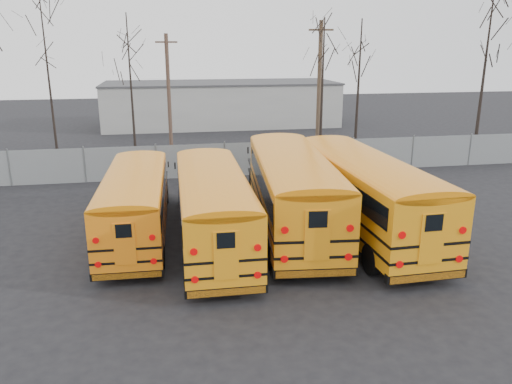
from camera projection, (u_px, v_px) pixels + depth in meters
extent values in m
plane|color=black|center=(263.00, 256.00, 18.59)|extent=(120.00, 120.00, 0.00)
cube|color=gray|center=(225.00, 160.00, 29.63)|extent=(40.00, 0.04, 2.00)
cube|color=#B0AFAB|center=(221.00, 104.00, 48.56)|extent=(22.00, 8.00, 4.00)
cylinder|color=black|center=(100.00, 260.00, 17.15)|extent=(0.28, 0.92, 0.91)
cylinder|color=black|center=(161.00, 256.00, 17.44)|extent=(0.28, 0.92, 0.91)
cylinder|color=black|center=(123.00, 196.00, 24.42)|extent=(0.28, 0.92, 0.91)
cylinder|color=black|center=(166.00, 194.00, 24.72)|extent=(0.28, 0.92, 0.91)
cube|color=orange|center=(135.00, 203.00, 19.80)|extent=(2.51, 8.55, 2.15)
cube|color=orange|center=(144.00, 184.00, 24.74)|extent=(2.10, 1.61, 0.91)
cube|color=black|center=(134.00, 193.00, 19.49)|extent=(2.52, 7.64, 0.64)
cube|color=black|center=(138.00, 213.00, 20.73)|extent=(2.58, 10.12, 0.08)
cube|color=black|center=(137.00, 202.00, 20.60)|extent=(2.58, 10.12, 0.08)
cube|color=black|center=(127.00, 274.00, 16.18)|extent=(2.34, 0.26, 0.26)
cube|color=black|center=(146.00, 190.00, 25.58)|extent=(2.20, 0.24, 0.24)
cube|color=orange|center=(125.00, 244.00, 15.78)|extent=(0.69, 0.05, 1.42)
cylinder|color=#B20505|center=(98.00, 265.00, 15.82)|extent=(0.20, 0.04, 0.20)
cylinder|color=#B20505|center=(154.00, 261.00, 16.07)|extent=(0.20, 0.04, 0.20)
cylinder|color=#B20505|center=(96.00, 241.00, 15.59)|extent=(0.20, 0.04, 0.20)
cylinder|color=#B20505|center=(152.00, 238.00, 15.84)|extent=(0.20, 0.04, 0.20)
cylinder|color=black|center=(188.00, 273.00, 16.08)|extent=(0.29, 0.99, 0.99)
cylinder|color=black|center=(256.00, 268.00, 16.43)|extent=(0.29, 0.99, 0.99)
cylinder|color=black|center=(182.00, 198.00, 23.91)|extent=(0.29, 0.99, 0.99)
cylinder|color=black|center=(228.00, 196.00, 24.27)|extent=(0.29, 0.99, 0.99)
cube|color=orange|center=(213.00, 207.00, 18.96)|extent=(2.57, 9.20, 2.32)
cube|color=orange|center=(204.00, 185.00, 24.28)|extent=(2.24, 1.70, 0.99)
cube|color=black|center=(213.00, 195.00, 18.62)|extent=(2.60, 8.22, 0.69)
cube|color=black|center=(212.00, 217.00, 19.95)|extent=(2.62, 10.90, 0.09)
cube|color=black|center=(211.00, 206.00, 19.81)|extent=(2.62, 10.90, 0.09)
cube|color=black|center=(226.00, 291.00, 15.06)|extent=(2.53, 0.25, 0.28)
cube|color=black|center=(203.00, 192.00, 25.18)|extent=(2.37, 0.22, 0.26)
cube|color=orange|center=(226.00, 256.00, 14.62)|extent=(0.74, 0.05, 1.53)
cylinder|color=#B20505|center=(195.00, 280.00, 14.66)|extent=(0.22, 0.04, 0.22)
cylinder|color=#B20505|center=(258.00, 275.00, 14.95)|extent=(0.22, 0.04, 0.22)
cylinder|color=#B20505|center=(194.00, 252.00, 14.40)|extent=(0.22, 0.04, 0.22)
cylinder|color=#B20505|center=(258.00, 248.00, 14.70)|extent=(0.22, 0.04, 0.22)
cylinder|color=black|center=(272.00, 254.00, 17.42)|extent=(0.41, 1.12, 1.09)
cylinder|color=black|center=(342.00, 252.00, 17.62)|extent=(0.41, 1.12, 1.09)
cylinder|color=black|center=(252.00, 184.00, 26.19)|extent=(0.41, 1.12, 1.09)
cylinder|color=black|center=(299.00, 183.00, 26.38)|extent=(0.41, 1.12, 1.09)
cube|color=orange|center=(293.00, 190.00, 20.55)|extent=(3.68, 10.37, 2.57)
cube|color=orange|center=(275.00, 172.00, 26.50)|extent=(2.62, 2.08, 1.09)
cube|color=black|center=(294.00, 178.00, 20.18)|extent=(3.62, 9.28, 0.76)
cube|color=black|center=(289.00, 201.00, 21.66)|extent=(3.88, 12.24, 0.10)
cube|color=black|center=(289.00, 189.00, 21.50)|extent=(3.88, 12.24, 0.10)
cube|color=black|center=(315.00, 272.00, 16.18)|extent=(2.81, 0.50, 0.31)
cube|color=black|center=(273.00, 178.00, 27.50)|extent=(2.63, 0.46, 0.28)
cube|color=orange|center=(317.00, 236.00, 15.69)|extent=(0.82, 0.12, 1.69)
cylinder|color=#B20505|center=(284.00, 259.00, 15.82)|extent=(0.24, 0.07, 0.24)
cylinder|color=#B20505|center=(348.00, 257.00, 15.98)|extent=(0.24, 0.07, 0.24)
cylinder|color=#B20505|center=(285.00, 230.00, 15.54)|extent=(0.24, 0.07, 0.24)
cylinder|color=#B20505|center=(350.00, 228.00, 15.70)|extent=(0.24, 0.07, 0.24)
cylinder|color=black|center=(372.00, 259.00, 17.00)|extent=(0.33, 1.09, 1.08)
cylinder|color=black|center=(437.00, 254.00, 17.47)|extent=(0.33, 1.09, 1.08)
cylinder|color=black|center=(297.00, 188.00, 25.54)|extent=(0.33, 1.09, 1.08)
cylinder|color=black|center=(342.00, 185.00, 26.02)|extent=(0.33, 1.09, 1.08)
cube|color=orange|center=(365.00, 193.00, 20.18)|extent=(2.98, 10.14, 2.55)
cube|color=orange|center=(318.00, 174.00, 25.98)|extent=(2.49, 1.91, 1.08)
cube|color=black|center=(369.00, 181.00, 19.81)|extent=(3.00, 9.06, 0.76)
cube|color=black|center=(355.00, 204.00, 21.27)|extent=(3.07, 12.01, 0.10)
cube|color=black|center=(356.00, 192.00, 21.11)|extent=(3.07, 12.01, 0.10)
cube|color=black|center=(426.00, 276.00, 15.93)|extent=(2.78, 0.31, 0.30)
cube|color=black|center=(312.00, 181.00, 26.96)|extent=(2.60, 0.29, 0.28)
cube|color=orange|center=(432.00, 239.00, 15.45)|extent=(0.81, 0.07, 1.68)
cylinder|color=#B20505|center=(400.00, 265.00, 15.45)|extent=(0.24, 0.05, 0.24)
cylinder|color=#B20505|center=(459.00, 259.00, 15.85)|extent=(0.24, 0.05, 0.24)
cylinder|color=#B20505|center=(402.00, 235.00, 15.17)|extent=(0.24, 0.05, 0.24)
cylinder|color=#B20505|center=(463.00, 230.00, 15.58)|extent=(0.24, 0.05, 0.24)
cylinder|color=#503A2D|center=(169.00, 97.00, 34.11)|extent=(0.26, 0.26, 8.29)
cube|color=#503A2D|center=(166.00, 42.00, 33.09)|extent=(1.48, 0.29, 0.11)
cylinder|color=brown|center=(319.00, 91.00, 33.58)|extent=(0.28, 0.28, 9.10)
cube|color=brown|center=(321.00, 30.00, 32.46)|extent=(1.61, 0.47, 0.12)
cone|color=black|center=(49.00, 83.00, 31.77)|extent=(0.26, 0.26, 10.46)
cone|color=black|center=(131.00, 92.00, 31.10)|extent=(0.26, 0.26, 9.43)
cone|color=black|center=(322.00, 91.00, 32.83)|extent=(0.26, 0.26, 9.25)
cone|color=black|center=(358.00, 88.00, 34.79)|extent=(0.26, 0.26, 9.28)
cone|color=black|center=(483.00, 82.00, 33.18)|extent=(0.26, 0.26, 10.33)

